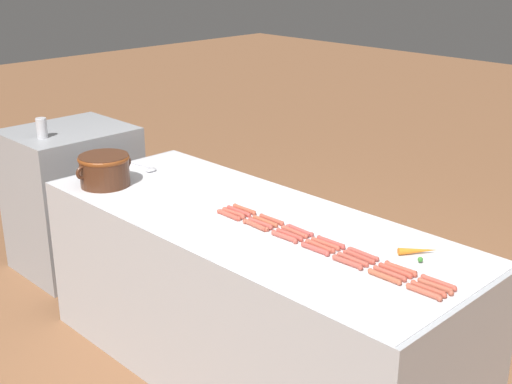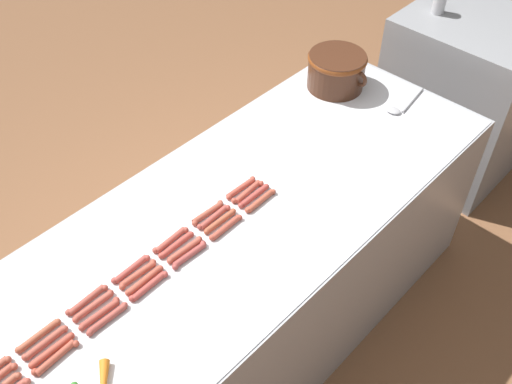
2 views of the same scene
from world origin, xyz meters
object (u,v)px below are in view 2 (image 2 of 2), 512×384
at_px(hot_dog_25, 189,255).
at_px(hot_dog_19, 220,221).
at_px(hot_dog_12, 214,217).
at_px(hot_dog_9, 93,306).
at_px(bean_pot, 336,69).
at_px(hot_dog_24, 149,286).
at_px(hot_dog_2, 87,300).
at_px(hot_dog_8, 45,343).
at_px(hot_dog_1, 38,336).
at_px(hot_dog_4, 171,240).
at_px(hot_dog_23, 107,319).
at_px(hot_dog_17, 144,280).
at_px(hot_dog_3, 131,269).
at_px(hot_dog_18, 185,250).
at_px(hot_dog_26, 226,227).
at_px(serving_spoon, 400,107).
at_px(hot_dog_13, 248,192).
at_px(hot_dog_6, 241,188).
at_px(hot_dog_16, 99,314).
at_px(soda_can, 440,2).
at_px(back_cabinet, 458,98).
at_px(hot_dog_27, 261,201).
at_px(hot_dog_10, 138,274).
at_px(hot_dog_5, 208,213).
at_px(hot_dog_22, 56,358).
at_px(hot_dog_11, 176,245).
at_px(hot_dog_20, 254,196).
at_px(hot_dog_15, 52,350).

bearing_deg(hot_dog_25, hot_dog_19, 100.91).
bearing_deg(hot_dog_12, hot_dog_9, -90.29).
bearing_deg(bean_pot, hot_dog_24, -78.77).
xyz_separation_m(hot_dog_2, hot_dog_8, (0.04, -0.18, 0.00)).
distance_m(hot_dog_1, hot_dog_4, 0.53).
distance_m(hot_dog_4, hot_dog_23, 0.36).
distance_m(hot_dog_8, hot_dog_17, 0.36).
xyz_separation_m(hot_dog_3, hot_dog_8, (0.03, -0.35, 0.00)).
distance_m(hot_dog_17, hot_dog_18, 0.18).
xyz_separation_m(hot_dog_26, serving_spoon, (0.05, 1.05, -0.00)).
bearing_deg(hot_dog_25, hot_dog_13, 100.54).
distance_m(hot_dog_6, hot_dog_16, 0.72).
xyz_separation_m(hot_dog_12, hot_dog_19, (0.03, 0.00, 0.00)).
bearing_deg(hot_dog_25, hot_dog_2, -106.37).
bearing_deg(hot_dog_23, soda_can, 95.19).
relative_size(back_cabinet, bean_pot, 2.83).
height_order(hot_dog_6, hot_dog_8, same).
bearing_deg(hot_dog_27, hot_dog_26, -89.94).
bearing_deg(hot_dog_10, hot_dog_17, -0.46).
distance_m(back_cabinet, hot_dog_25, 2.06).
distance_m(hot_dog_9, hot_dog_23, 0.07).
height_order(hot_dog_5, hot_dog_27, same).
relative_size(hot_dog_6, hot_dog_22, 1.00).
xyz_separation_m(hot_dog_24, hot_dog_26, (0.00, 0.36, 0.00)).
bearing_deg(hot_dog_23, hot_dog_4, 106.29).
height_order(hot_dog_11, hot_dog_26, same).
distance_m(hot_dog_5, hot_dog_27, 0.21).
xyz_separation_m(hot_dog_2, hot_dog_4, (0.00, 0.35, 0.00)).
relative_size(hot_dog_3, hot_dog_20, 1.00).
relative_size(hot_dog_13, hot_dog_18, 1.00).
xyz_separation_m(hot_dog_6, hot_dog_13, (0.03, 0.00, 0.00)).
bearing_deg(hot_dog_19, hot_dog_12, -177.92).
bearing_deg(hot_dog_22, hot_dog_19, 92.82).
distance_m(hot_dog_8, hot_dog_24, 0.36).
bearing_deg(soda_can, hot_dog_9, -86.61).
bearing_deg(hot_dog_5, hot_dog_12, 2.27).
bearing_deg(hot_dog_9, hot_dog_18, 83.74).
distance_m(hot_dog_11, hot_dog_20, 0.37).
xyz_separation_m(hot_dog_1, hot_dog_15, (0.07, 0.00, 0.00)).
xyz_separation_m(hot_dog_5, hot_dog_20, (0.06, 0.18, 0.00)).
bearing_deg(hot_dog_4, hot_dog_20, 80.02).
relative_size(hot_dog_5, hot_dog_11, 1.00).
height_order(hot_dog_25, hot_dog_26, same).
height_order(hot_dog_23, hot_dog_27, same).
xyz_separation_m(hot_dog_4, serving_spoon, (0.15, 1.22, -0.00)).
bearing_deg(hot_dog_4, hot_dog_15, -82.68).
relative_size(hot_dog_4, hot_dog_23, 1.00).
bearing_deg(hot_dog_27, hot_dog_8, -94.31).
bearing_deg(hot_dog_15, soda_can, 94.03).
height_order(hot_dog_8, hot_dog_16, same).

